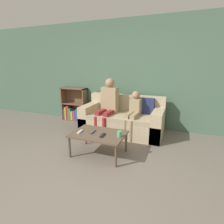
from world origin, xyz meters
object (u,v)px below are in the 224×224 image
(couch, at_px, (123,120))
(person_adult, at_px, (108,102))
(coffee_table, at_px, (99,135))
(tv_remote_0, at_px, (103,135))
(bookshelf, at_px, (74,108))
(cup_near, at_px, (119,134))
(tv_remote_1, at_px, (80,132))
(tv_remote_2, at_px, (93,132))
(person_child, at_px, (133,111))

(couch, relative_size, person_adult, 1.48)
(coffee_table, xyz_separation_m, tv_remote_0, (0.11, -0.08, 0.05))
(couch, height_order, bookshelf, bookshelf)
(couch, height_order, cup_near, couch)
(tv_remote_1, relative_size, tv_remote_2, 1.02)
(coffee_table, relative_size, tv_remote_1, 5.29)
(bookshelf, height_order, person_adult, person_adult)
(cup_near, xyz_separation_m, tv_remote_0, (-0.27, -0.07, -0.04))
(couch, relative_size, person_child, 1.87)
(coffee_table, distance_m, tv_remote_0, 0.15)
(person_child, bearing_deg, couch, 159.83)
(couch, bearing_deg, tv_remote_1, -107.21)
(cup_near, bearing_deg, bookshelf, 140.11)
(coffee_table, bearing_deg, tv_remote_0, -36.44)
(tv_remote_2, bearing_deg, tv_remote_0, -17.15)
(couch, height_order, person_child, person_child)
(couch, distance_m, tv_remote_0, 1.26)
(person_adult, relative_size, tv_remote_0, 7.22)
(person_adult, height_order, cup_near, person_adult)
(bookshelf, height_order, tv_remote_2, bookshelf)
(person_child, distance_m, tv_remote_0, 1.16)
(couch, relative_size, tv_remote_0, 10.67)
(cup_near, xyz_separation_m, tv_remote_1, (-0.71, -0.06, -0.04))
(couch, xyz_separation_m, cup_near, (0.32, -1.19, 0.16))
(bookshelf, height_order, coffee_table, bookshelf)
(bookshelf, xyz_separation_m, cup_near, (1.91, -1.59, 0.10))
(tv_remote_0, bearing_deg, bookshelf, 130.41)
(tv_remote_0, relative_size, tv_remote_2, 1.01)
(tv_remote_0, height_order, tv_remote_2, same)
(tv_remote_0, bearing_deg, tv_remote_2, 157.43)
(cup_near, bearing_deg, coffee_table, 177.19)
(tv_remote_0, distance_m, tv_remote_1, 0.44)
(couch, xyz_separation_m, bookshelf, (-1.59, 0.41, 0.06))
(person_adult, bearing_deg, tv_remote_0, -66.35)
(person_child, xyz_separation_m, tv_remote_0, (-0.23, -1.13, -0.16))
(person_adult, xyz_separation_m, tv_remote_0, (0.38, -1.18, -0.31))
(couch, bearing_deg, person_adult, -167.94)
(person_adult, bearing_deg, bookshelf, 165.06)
(person_child, relative_size, cup_near, 9.89)
(person_adult, xyz_separation_m, tv_remote_2, (0.15, -1.11, -0.31))
(cup_near, relative_size, tv_remote_2, 0.58)
(bookshelf, distance_m, person_adult, 1.40)
(coffee_table, bearing_deg, tv_remote_1, -165.58)
(person_child, relative_size, tv_remote_2, 5.79)
(bookshelf, distance_m, tv_remote_0, 2.33)
(tv_remote_0, relative_size, tv_remote_1, 0.99)
(bookshelf, relative_size, tv_remote_0, 5.34)
(couch, bearing_deg, coffee_table, -93.25)
(person_adult, bearing_deg, person_child, 0.67)
(coffee_table, bearing_deg, couch, 86.75)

